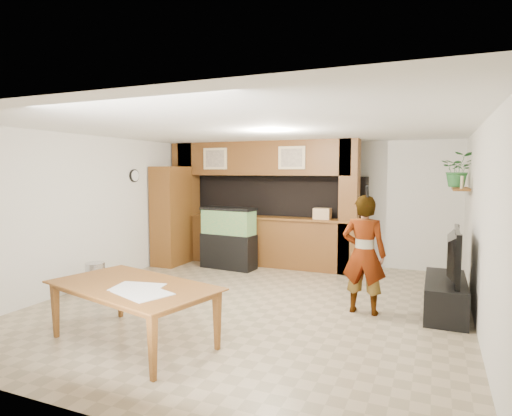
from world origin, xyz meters
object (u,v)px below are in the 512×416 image
at_px(aquarium, 229,239).
at_px(television, 447,254).
at_px(person, 364,254).
at_px(dining_table, 131,315).
at_px(pantry_cabinet, 171,216).

bearing_deg(aquarium, television, -12.41).
distance_m(person, dining_table, 3.18).
bearing_deg(pantry_cabinet, dining_table, -62.27).
relative_size(pantry_cabinet, dining_table, 1.05).
relative_size(pantry_cabinet, aquarium, 1.66).
bearing_deg(television, person, 112.75).
bearing_deg(pantry_cabinet, aquarium, 4.38).
distance_m(pantry_cabinet, television, 5.49).
height_order(person, dining_table, person).
bearing_deg(person, aquarium, -28.19).
xyz_separation_m(aquarium, television, (4.04, -1.31, 0.23)).
height_order(aquarium, person, person).
bearing_deg(aquarium, dining_table, -74.40).
height_order(television, person, person).
relative_size(television, person, 0.75).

